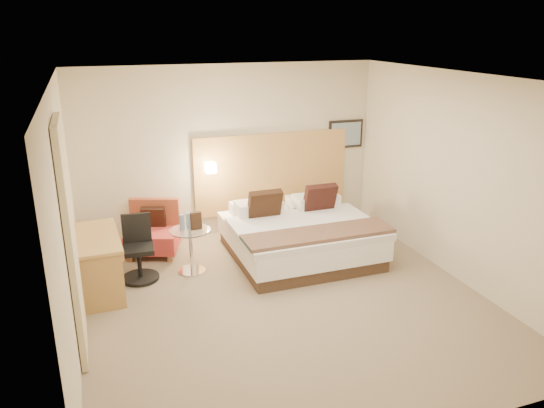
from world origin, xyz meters
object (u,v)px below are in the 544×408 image
object	(u,v)px
lounge_chair	(153,233)
desk	(99,248)
bed	(299,235)
desk_chair	(139,254)
side_table	(191,248)

from	to	relation	value
lounge_chair	desk	world-z (taller)	lounge_chair
bed	desk_chair	world-z (taller)	bed
side_table	desk_chair	xyz separation A→B (m)	(-0.70, 0.03, 0.01)
desk_chair	lounge_chair	bearing A→B (deg)	70.18
bed	desk	bearing A→B (deg)	-176.31
lounge_chair	desk_chair	bearing A→B (deg)	-109.82
desk_chair	desk	bearing A→B (deg)	-158.65
desk	side_table	bearing A→B (deg)	7.96
desk_chair	side_table	bearing A→B (deg)	-2.13
bed	side_table	size ratio (longest dim) A/B	3.33
lounge_chair	desk	distance (m)	1.31
lounge_chair	side_table	world-z (taller)	lounge_chair
lounge_chair	side_table	size ratio (longest dim) A/B	1.46
side_table	lounge_chair	bearing A→B (deg)	115.68
lounge_chair	desk_chair	world-z (taller)	desk_chair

